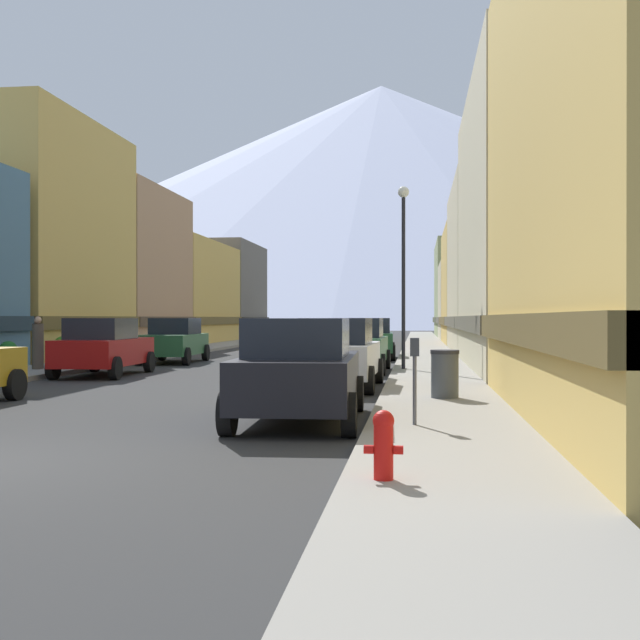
# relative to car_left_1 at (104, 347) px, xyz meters

# --- Properties ---
(sidewalk_left) EXTENTS (2.50, 100.00, 0.15)m
(sidewalk_left) POSITION_rel_car_left_1_xyz_m (-2.45, 20.57, -0.82)
(sidewalk_left) COLOR gray
(sidewalk_left) RESTS_ON ground
(sidewalk_right) EXTENTS (2.50, 100.00, 0.15)m
(sidewalk_right) POSITION_rel_car_left_1_xyz_m (10.05, 20.57, -0.82)
(sidewalk_right) COLOR gray
(sidewalk_right) RESTS_ON ground
(storefront_left_2) EXTENTS (6.62, 9.75, 9.99)m
(storefront_left_2) POSITION_rel_car_left_1_xyz_m (-6.86, 8.02, 3.93)
(storefront_left_2) COLOR #D8B259
(storefront_left_2) RESTS_ON ground
(storefront_left_3) EXTENTS (9.60, 9.39, 8.71)m
(storefront_left_3) POSITION_rel_car_left_1_xyz_m (-8.35, 17.72, 3.30)
(storefront_left_3) COLOR tan
(storefront_left_3) RESTS_ON ground
(storefront_left_4) EXTENTS (8.36, 12.51, 6.92)m
(storefront_left_4) POSITION_rel_car_left_1_xyz_m (-7.73, 28.78, 2.43)
(storefront_left_4) COLOR #D8B259
(storefront_left_4) RESTS_ON ground
(storefront_left_5) EXTENTS (8.95, 10.56, 7.91)m
(storefront_left_5) POSITION_rel_car_left_1_xyz_m (-8.03, 40.53, 2.91)
(storefront_left_5) COLOR #66605B
(storefront_left_5) RESTS_ON ground
(storefront_right_1) EXTENTS (6.54, 13.62, 9.51)m
(storefront_right_1) POSITION_rel_car_left_1_xyz_m (14.42, 3.62, 3.69)
(storefront_right_1) COLOR beige
(storefront_right_1) RESTS_ON ground
(storefront_right_2) EXTENTS (7.13, 12.13, 8.34)m
(storefront_right_2) POSITION_rel_car_left_1_xyz_m (14.71, 16.72, 3.12)
(storefront_right_2) COLOR beige
(storefront_right_2) RESTS_ON ground
(storefront_right_3) EXTENTS (9.16, 11.07, 7.51)m
(storefront_right_3) POSITION_rel_car_left_1_xyz_m (15.73, 28.70, 2.72)
(storefront_right_3) COLOR #D8B259
(storefront_right_3) RESTS_ON ground
(storefront_right_4) EXTENTS (8.22, 8.52, 6.02)m
(storefront_right_4) POSITION_rel_car_left_1_xyz_m (15.26, 39.04, 2.00)
(storefront_right_4) COLOR beige
(storefront_right_4) RESTS_ON ground
(storefront_right_5) EXTENTS (8.83, 13.92, 8.69)m
(storefront_right_5) POSITION_rel_car_left_1_xyz_m (15.56, 50.38, 3.29)
(storefront_right_5) COLOR #8C9966
(storefront_right_5) RESTS_ON ground
(car_left_1) EXTENTS (2.24, 4.48, 1.78)m
(car_left_1) POSITION_rel_car_left_1_xyz_m (0.00, 0.00, 0.00)
(car_left_1) COLOR #9E1111
(car_left_1) RESTS_ON ground
(car_left_2) EXTENTS (2.25, 4.48, 1.78)m
(car_left_2) POSITION_rel_car_left_1_xyz_m (-0.01, 7.09, 0.00)
(car_left_2) COLOR #265933
(car_left_2) RESTS_ON ground
(car_right_0) EXTENTS (2.21, 4.47, 1.78)m
(car_right_0) POSITION_rel_car_left_1_xyz_m (7.60, -9.95, 0.00)
(car_right_0) COLOR black
(car_right_0) RESTS_ON ground
(car_right_1) EXTENTS (2.14, 4.43, 1.78)m
(car_right_1) POSITION_rel_car_left_1_xyz_m (7.60, -3.42, 0.00)
(car_right_1) COLOR silver
(car_right_1) RESTS_ON ground
(car_right_2) EXTENTS (2.11, 4.42, 1.78)m
(car_right_2) POSITION_rel_car_left_1_xyz_m (7.60, 2.83, 0.00)
(car_right_2) COLOR #265933
(car_right_2) RESTS_ON ground
(car_right_3) EXTENTS (2.21, 4.47, 1.78)m
(car_right_3) POSITION_rel_car_left_1_xyz_m (7.60, 11.00, 0.00)
(car_right_3) COLOR #265933
(car_right_3) RESTS_ON ground
(car_driving_0) EXTENTS (2.06, 4.40, 1.78)m
(car_driving_0) POSITION_rel_car_left_1_xyz_m (5.40, 33.67, 0.00)
(car_driving_0) COLOR black
(car_driving_0) RESTS_ON ground
(fire_hydrant_near) EXTENTS (0.40, 0.22, 0.70)m
(fire_hydrant_near) POSITION_rel_car_left_1_xyz_m (9.25, -15.21, -0.37)
(fire_hydrant_near) COLOR red
(fire_hydrant_near) RESTS_ON sidewalk_right
(parking_meter_near) EXTENTS (0.14, 0.10, 1.33)m
(parking_meter_near) POSITION_rel_car_left_1_xyz_m (9.55, -11.06, 0.11)
(parking_meter_near) COLOR #595960
(parking_meter_near) RESTS_ON sidewalk_right
(trash_bin_right) EXTENTS (0.59, 0.59, 0.98)m
(trash_bin_right) POSITION_rel_car_left_1_xyz_m (10.15, -6.89, -0.26)
(trash_bin_right) COLOR #4C5156
(trash_bin_right) RESTS_ON sidewalk_right
(potted_plant_0) EXTENTS (0.67, 0.67, 0.97)m
(potted_plant_0) POSITION_rel_car_left_1_xyz_m (-3.20, 3.99, -0.22)
(potted_plant_0) COLOR #4C4C51
(potted_plant_0) RESTS_ON sidewalk_left
(potted_plant_1) EXTENTS (0.57, 0.57, 0.91)m
(potted_plant_1) POSITION_rel_car_left_1_xyz_m (-3.20, 0.17, -0.27)
(potted_plant_1) COLOR gray
(potted_plant_1) RESTS_ON sidewalk_left
(pedestrian_0) EXTENTS (0.36, 0.36, 1.68)m
(pedestrian_0) POSITION_rel_car_left_1_xyz_m (-2.45, 0.63, 0.03)
(pedestrian_0) COLOR brown
(pedestrian_0) RESTS_ON sidewalk_left
(streetlamp_right) EXTENTS (0.36, 0.36, 5.86)m
(streetlamp_right) POSITION_rel_car_left_1_xyz_m (9.15, 2.18, 3.09)
(streetlamp_right) COLOR black
(streetlamp_right) RESTS_ON sidewalk_right
(mountain_backdrop) EXTENTS (319.47, 319.47, 81.02)m
(mountain_backdrop) POSITION_rel_car_left_1_xyz_m (-2.58, 245.57, 39.61)
(mountain_backdrop) COLOR silver
(mountain_backdrop) RESTS_ON ground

